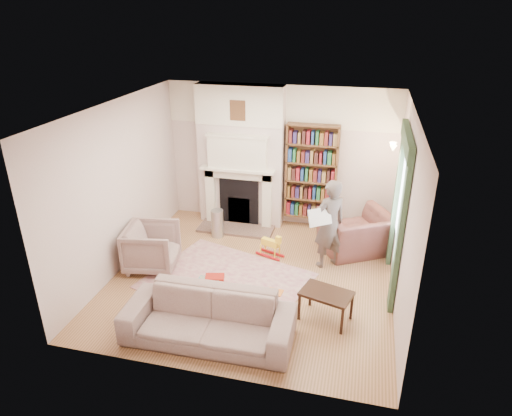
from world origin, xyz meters
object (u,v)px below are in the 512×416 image
(armchair_reading, at_px, (356,233))
(paraffin_heater, at_px, (217,223))
(bookcase, at_px, (311,172))
(coffee_table, at_px, (326,306))
(sofa, at_px, (208,318))
(man_reading, at_px, (330,224))
(armchair_left, at_px, (152,247))
(rocking_horse, at_px, (270,245))

(armchair_reading, bearing_deg, paraffin_heater, -30.00)
(bookcase, bearing_deg, paraffin_heater, -153.15)
(bookcase, xyz_separation_m, coffee_table, (0.63, -2.94, -0.95))
(armchair_reading, height_order, coffee_table, armchair_reading)
(sofa, distance_m, coffee_table, 1.68)
(bookcase, distance_m, man_reading, 1.57)
(armchair_left, distance_m, man_reading, 3.03)
(man_reading, distance_m, paraffin_heater, 2.32)
(armchair_left, height_order, paraffin_heater, armchair_left)
(armchair_left, relative_size, coffee_table, 1.21)
(bookcase, relative_size, sofa, 0.82)
(paraffin_heater, bearing_deg, armchair_reading, 0.24)
(man_reading, bearing_deg, sofa, 22.88)
(armchair_reading, bearing_deg, bookcase, -71.23)
(armchair_left, xyz_separation_m, coffee_table, (3.02, -0.73, -0.16))
(sofa, distance_m, paraffin_heater, 3.01)
(bookcase, distance_m, armchair_left, 3.35)
(sofa, height_order, coffee_table, sofa)
(paraffin_heater, bearing_deg, coffee_table, -42.28)
(sofa, bearing_deg, man_reading, 58.49)
(man_reading, xyz_separation_m, coffee_table, (0.12, -1.51, -0.56))
(bookcase, height_order, coffee_table, bookcase)
(armchair_left, bearing_deg, paraffin_heater, -37.51)
(man_reading, xyz_separation_m, rocking_horse, (-1.03, 0.07, -0.57))
(rocking_horse, bearing_deg, bookcase, 89.51)
(armchair_reading, bearing_deg, sofa, 27.89)
(armchair_left, relative_size, man_reading, 0.54)
(coffee_table, bearing_deg, armchair_left, -177.19)
(armchair_reading, distance_m, paraffin_heater, 2.63)
(armchair_left, distance_m, paraffin_heater, 1.54)
(armchair_reading, height_order, paraffin_heater, armchair_reading)
(sofa, bearing_deg, armchair_reading, 57.09)
(bookcase, xyz_separation_m, man_reading, (0.51, -1.43, -0.39))
(bookcase, height_order, sofa, bookcase)
(coffee_table, bearing_deg, bookcase, 118.55)
(armchair_left, xyz_separation_m, rocking_horse, (1.87, 0.85, -0.17))
(man_reading, relative_size, paraffin_heater, 2.86)
(bookcase, bearing_deg, sofa, -102.73)
(armchair_reading, height_order, man_reading, man_reading)
(bookcase, xyz_separation_m, paraffin_heater, (-1.67, -0.85, -0.90))
(armchair_left, bearing_deg, sofa, -144.66)
(coffee_table, bearing_deg, sofa, -135.17)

